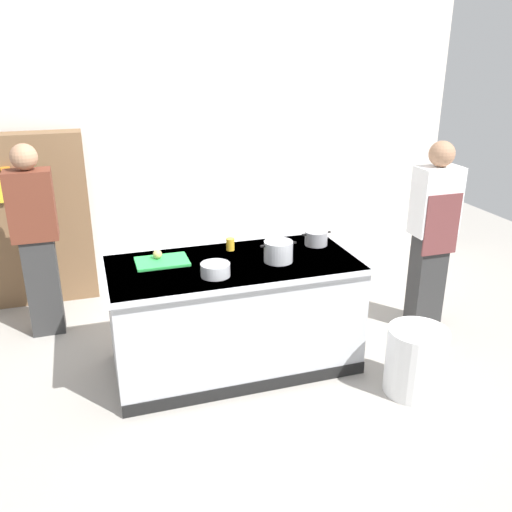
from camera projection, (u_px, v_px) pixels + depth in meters
name	position (u px, v px, depth m)	size (l,w,h in m)	color
ground_plane	(235.00, 363.00, 4.53)	(10.00, 10.00, 0.00)	#9E9991
back_wall	(180.00, 141.00, 5.86)	(6.40, 0.12, 3.00)	silver
counter_island	(234.00, 313.00, 4.36)	(1.98, 0.98, 0.90)	#B7BABF
cutting_board	(162.00, 262.00, 4.20)	(0.40, 0.28, 0.02)	green
onion	(157.00, 254.00, 4.22)	(0.07, 0.07, 0.07)	tan
stock_pot	(278.00, 251.00, 4.20)	(0.29, 0.22, 0.16)	#B7BABF
sauce_pan	(316.00, 238.00, 4.56)	(0.26, 0.19, 0.12)	#99999E
mixing_bowl	(215.00, 270.00, 3.95)	(0.22, 0.22, 0.10)	#B7BABF
juice_cup	(230.00, 244.00, 4.44)	(0.07, 0.07, 0.10)	yellow
trash_bin	(415.00, 361.00, 4.08)	(0.45, 0.45, 0.52)	white
person_chef	(432.00, 232.00, 4.84)	(0.38, 0.25, 1.72)	#2E2E2E
person_guest	(36.00, 238.00, 4.72)	(0.38, 0.24, 1.72)	#303030
bookshelf	(32.00, 220.00, 5.38)	(1.10, 0.31, 1.70)	brown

